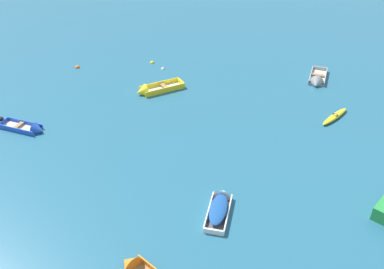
{
  "coord_description": "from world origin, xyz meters",
  "views": [
    {
      "loc": [
        -4.43,
        -0.45,
        14.3
      ],
      "look_at": [
        0.0,
        20.4,
        0.15
      ],
      "focal_mm": 39.42,
      "sensor_mm": 36.0,
      "label": 1
    }
  ],
  "objects": [
    {
      "name": "rowboat_blue_center",
      "position": [
        -9.72,
        23.14,
        0.15
      ],
      "size": [
        3.07,
        2.4,
        0.88
      ],
      "color": "beige",
      "rests_on": "ground_plane"
    },
    {
      "name": "rowboat_yellow_far_right",
      "position": [
        -1.7,
        26.63,
        0.18
      ],
      "size": [
        3.7,
        2.02,
        1.02
      ],
      "color": "beige",
      "rests_on": "ground_plane"
    },
    {
      "name": "rowboat_white_midfield_left",
      "position": [
        0.03,
        14.02,
        0.23
      ],
      "size": [
        2.06,
        3.03,
        0.89
      ],
      "color": "#4C4C51",
      "rests_on": "ground_plane"
    },
    {
      "name": "mooring_buoy_between_boats_left",
      "position": [
        -0.27,
        30.4,
        0.0
      ],
      "size": [
        0.28,
        0.28,
        0.28
      ],
      "primitive_type": "sphere",
      "color": "silver",
      "rests_on": "ground_plane"
    },
    {
      "name": "mooring_buoy_midfield",
      "position": [
        -6.98,
        32.09,
        0.0
      ],
      "size": [
        0.39,
        0.39,
        0.39
      ],
      "primitive_type": "sphere",
      "color": "orange",
      "rests_on": "ground_plane"
    },
    {
      "name": "rowboat_grey_far_left",
      "position": [
        10.7,
        25.56,
        0.15
      ],
      "size": [
        2.62,
        3.34,
        1.05
      ],
      "color": "beige",
      "rests_on": "ground_plane"
    },
    {
      "name": "kayak_yellow_outer_right",
      "position": [
        9.56,
        20.59,
        0.13
      ],
      "size": [
        2.67,
        1.95,
        0.27
      ],
      "color": "yellow",
      "rests_on": "ground_plane"
    },
    {
      "name": "mooring_buoy_between_boats_right",
      "position": [
        -0.95,
        31.76,
        0.0
      ],
      "size": [
        0.37,
        0.37,
        0.37
      ],
      "primitive_type": "sphere",
      "color": "yellow",
      "rests_on": "ground_plane"
    }
  ]
}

